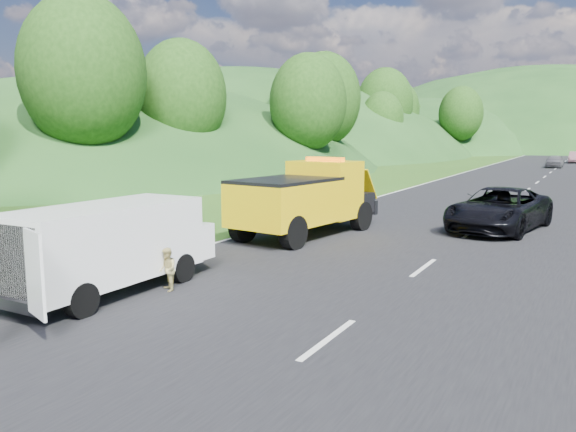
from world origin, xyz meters
The scene contains 12 objects.
ground centered at (0.00, 0.00, 0.00)m, with size 320.00×320.00×0.00m, color #38661E.
road_surface centered at (3.00, 40.00, 0.01)m, with size 14.00×200.00×0.02m, color black.
tree_line_left centered at (-19.00, 60.00, 0.00)m, with size 14.00×140.00×14.00m, color #2E5A1A, non-canonical shape.
tow_truck centered at (-1.95, 6.79, 1.33)m, with size 3.08×6.56×2.72m.
white_van centered at (-2.53, -1.68, 1.14)m, with size 3.11×5.67×2.02m.
woman centered at (-3.57, 0.55, 0.00)m, with size 0.62×0.46×1.71m, color white.
child centered at (-1.48, -1.02, 0.00)m, with size 0.48×0.38×0.99m, color tan.
suitcase centered at (-4.46, 0.98, 0.26)m, with size 0.33×0.18×0.53m, color #645C4B.
passing_suv centered at (3.79, 11.18, 0.00)m, with size 2.60×5.64×1.57m, color black.
dist_car_a centered at (2.75, 54.20, 0.00)m, with size 1.57×3.89×1.33m, color #4B4B50.
dist_car_b centered at (4.28, 65.80, 0.00)m, with size 1.44×4.12×1.36m, color #724C54.
dist_car_c centered at (3.26, 93.56, 0.00)m, with size 2.05×5.05×1.47m, color #A95466.
Camera 1 is at (6.93, -10.51, 3.58)m, focal length 35.00 mm.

